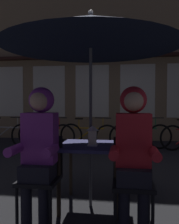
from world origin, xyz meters
TOP-DOWN VIEW (x-y plane):
  - ground_plane at (0.00, 0.00)m, footprint 60.00×60.00m
  - cafe_table at (0.00, 0.00)m, footprint 0.72×0.72m
  - patio_umbrella at (0.00, 0.00)m, footprint 2.10×2.10m
  - lantern at (0.03, -0.08)m, footprint 0.11×0.11m
  - chair_left at (-0.48, -0.37)m, footprint 0.40×0.40m
  - chair_right at (0.48, -0.37)m, footprint 0.40×0.40m
  - person_left_hooded at (-0.48, -0.43)m, footprint 0.45×0.56m
  - person_right_hooded at (0.48, -0.43)m, footprint 0.45×0.56m
  - shopfront_building at (0.11, 5.40)m, footprint 10.00×0.93m
  - bicycle_nearest at (-2.83, 3.45)m, footprint 1.67×0.32m
  - bicycle_second at (-1.70, 3.50)m, footprint 1.67×0.25m
  - bicycle_third at (-0.52, 3.54)m, footprint 1.66×0.36m
  - bicycle_fourth at (0.85, 3.66)m, footprint 1.67×0.32m

SIDE VIEW (x-z plane):
  - ground_plane at x=0.00m, z-range 0.00..0.00m
  - bicycle_nearest at x=-2.83m, z-range -0.07..0.77m
  - bicycle_second at x=-1.70m, z-range -0.07..0.77m
  - bicycle_third at x=-0.52m, z-range -0.07..0.77m
  - bicycle_fourth at x=0.85m, z-range -0.07..0.77m
  - chair_left at x=-0.48m, z-range 0.05..0.92m
  - chair_right at x=0.48m, z-range 0.05..0.92m
  - cafe_table at x=0.00m, z-range 0.27..1.01m
  - person_left_hooded at x=-0.48m, z-range 0.15..1.55m
  - person_right_hooded at x=0.48m, z-range 0.15..1.55m
  - lantern at x=0.03m, z-range 0.75..0.98m
  - patio_umbrella at x=0.00m, z-range 0.90..3.21m
  - shopfront_building at x=0.11m, z-range -0.01..6.19m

